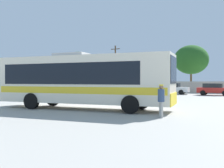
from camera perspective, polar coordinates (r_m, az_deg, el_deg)
name	(u,v)px	position (r m, az deg, el deg)	size (l,w,h in m)	color
ground_plane	(143,99)	(26.18, 6.72, -3.31)	(300.00, 300.00, 0.00)	#A3A099
perimeter_wall	(171,87)	(40.68, 12.81, -0.65)	(80.00, 0.30, 1.73)	#B2AD9E
coach_bus_cream_yellow	(82,79)	(17.08, -6.66, 1.06)	(11.64, 3.07, 3.66)	silver
attendant_by_bus_door	(161,99)	(13.21, 10.71, -3.20)	(0.47, 0.47, 1.67)	#B7B2A8
vendor_umbrella_secondary_blue	(11,80)	(26.93, -21.23, 0.84)	(2.53, 2.53, 2.30)	gray
parked_car_leftmost_grey	(86,87)	(41.14, -5.64, -0.72)	(4.43, 2.24, 1.50)	slate
parked_car_second_silver	(121,88)	(37.85, 1.94, -0.84)	(4.29, 2.17, 1.52)	#B7BABF
parked_car_third_white	(171,88)	(36.48, 12.86, -0.93)	(4.58, 2.06, 1.49)	silver
parked_car_rightmost_red	(214,89)	(35.11, 21.47, -1.03)	(4.23, 2.26, 1.50)	red
utility_pole_near	(115,67)	(46.43, 0.74, 3.68)	(1.80, 0.38, 8.07)	#4C3823
roadside_tree_left	(78,65)	(49.47, -7.37, 4.13)	(5.91, 5.91, 7.29)	brown
roadside_tree_midleft	(133,67)	(47.30, 4.67, 3.67)	(5.36, 5.36, 6.54)	brown
roadside_tree_midright	(191,60)	(45.60, 16.94, 5.11)	(5.70, 5.70, 7.77)	brown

